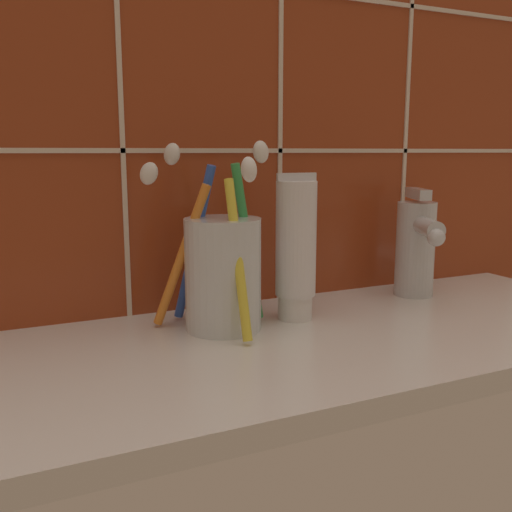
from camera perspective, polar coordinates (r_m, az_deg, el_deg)
name	(u,v)px	position (r cm, az deg, el deg)	size (l,w,h in cm)	color
sink_counter	(327,342)	(56.29, 7.08, -8.54)	(71.35, 28.43, 2.00)	silver
tile_wall_backsplash	(263,95)	(66.22, 0.69, 15.78)	(81.35, 1.72, 50.78)	#933819
toothbrush_cup	(222,269)	(55.37, -3.42, -1.34)	(13.07, 13.35, 18.41)	silver
toothpaste_tube	(296,248)	(58.43, 4.00, 0.82)	(4.37, 4.17, 15.11)	white
sink_faucet	(417,245)	(70.51, 15.78, 1.10)	(6.08, 10.49, 12.90)	silver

